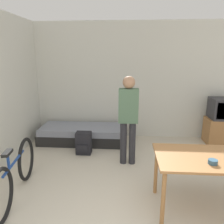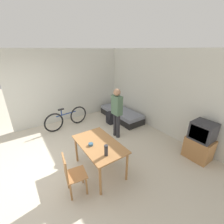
% 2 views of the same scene
% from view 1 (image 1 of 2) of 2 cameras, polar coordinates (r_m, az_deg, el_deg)
% --- Properties ---
extents(wall_back, '(5.76, 0.06, 2.70)m').
position_cam_1_polar(wall_back, '(5.23, 6.32, 7.98)').
color(wall_back, silver).
rests_on(wall_back, ground_plane).
extents(daybed, '(1.97, 0.79, 0.37)m').
position_cam_1_polar(daybed, '(5.10, -7.48, -5.74)').
color(daybed, black).
rests_on(daybed, ground_plane).
extents(tv, '(0.61, 0.48, 1.04)m').
position_cam_1_polar(tv, '(5.45, 26.54, -2.35)').
color(tv, '#9E6B3D').
rests_on(tv, ground_plane).
extents(dining_table, '(1.30, 0.77, 0.74)m').
position_cam_1_polar(dining_table, '(2.97, 24.06, -12.14)').
color(dining_table, '#9E6B3D').
rests_on(dining_table, ground_plane).
extents(bicycle, '(0.29, 1.63, 0.76)m').
position_cam_1_polar(bicycle, '(3.39, -23.92, -14.61)').
color(bicycle, black).
rests_on(bicycle, ground_plane).
extents(person_standing, '(0.34, 0.21, 1.60)m').
position_cam_1_polar(person_standing, '(3.84, 4.29, -0.69)').
color(person_standing, '#28282D').
rests_on(person_standing, ground_plane).
extents(mate_bowl, '(0.10, 0.10, 0.05)m').
position_cam_1_polar(mate_bowl, '(2.76, 24.85, -11.74)').
color(mate_bowl, '#335670').
rests_on(mate_bowl, dining_table).
extents(backpack, '(0.30, 0.25, 0.45)m').
position_cam_1_polar(backpack, '(4.48, -7.41, -8.07)').
color(backpack, black).
rests_on(backpack, ground_plane).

